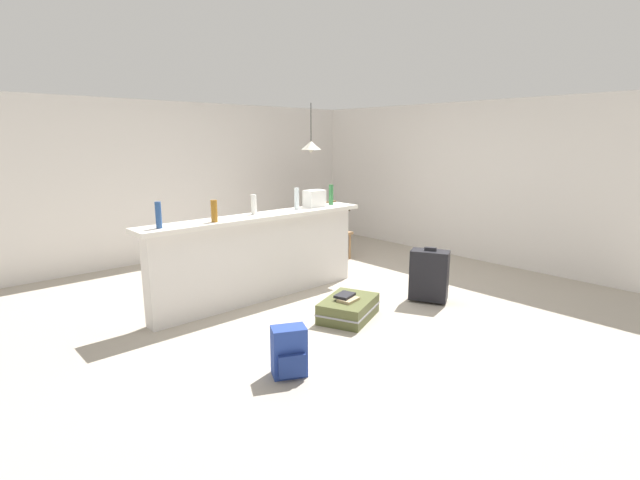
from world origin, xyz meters
name	(u,v)px	position (x,y,z in m)	size (l,w,h in m)	color
ground_plane	(323,296)	(0.00, 0.00, -0.03)	(13.00, 13.00, 0.05)	#ADA393
wall_back	(201,180)	(0.00, 3.05, 1.25)	(6.60, 0.10, 2.50)	silver
wall_right	(445,180)	(3.05, 0.30, 1.25)	(0.10, 6.00, 2.50)	silver
partition_half_wall	(261,260)	(-0.69, 0.37, 0.50)	(2.80, 0.20, 1.00)	silver
bar_countertop	(259,217)	(-0.69, 0.37, 1.02)	(2.96, 0.40, 0.05)	white
bottle_blue	(158,215)	(-1.91, 0.35, 1.18)	(0.06, 0.06, 0.27)	#284C89
bottle_amber	(214,211)	(-1.32, 0.29, 1.17)	(0.07, 0.07, 0.24)	#9E661E
bottle_white	(254,205)	(-0.71, 0.44, 1.16)	(0.07, 0.07, 0.23)	silver
bottle_clear	(297,199)	(-0.09, 0.40, 1.18)	(0.06, 0.06, 0.27)	silver
bottle_green	(331,195)	(0.53, 0.43, 1.18)	(0.06, 0.06, 0.27)	#2D6B38
grocery_bag	(314,198)	(0.23, 0.43, 1.16)	(0.26, 0.18, 0.22)	silver
dining_table	(311,215)	(1.40, 1.83, 0.65)	(1.10, 0.80, 0.74)	#332319
dining_chair_near_partition	(332,227)	(1.33, 1.23, 0.52)	(0.45, 0.45, 0.93)	#9E754C
pendant_lamp	(311,145)	(1.41, 1.84, 1.81)	(0.34, 0.34, 0.80)	black
suitcase_flat_olive	(349,308)	(-0.33, -0.78, 0.11)	(0.89, 0.72, 0.22)	#51562D
backpack_blue	(289,352)	(-1.60, -1.33, 0.20)	(0.33, 0.32, 0.42)	#233D93
suitcase_upright_black	(429,275)	(0.76, -1.05, 0.33)	(0.41, 0.50, 0.67)	black
book_stack	(347,297)	(-0.38, -0.79, 0.25)	(0.26, 0.27, 0.06)	tan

